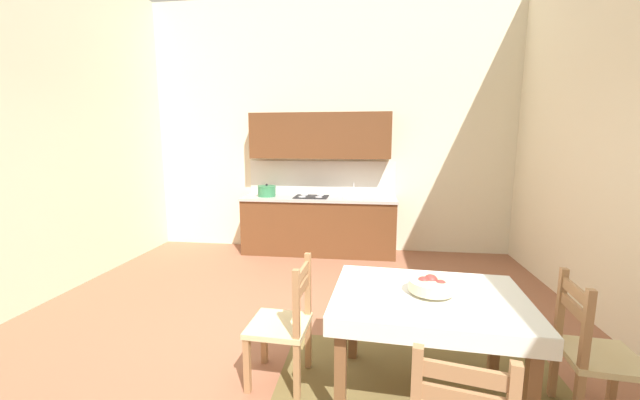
{
  "coord_description": "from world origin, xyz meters",
  "views": [
    {
      "loc": [
        0.66,
        -2.87,
        1.75
      ],
      "look_at": [
        0.16,
        0.84,
        1.16
      ],
      "focal_mm": 20.58,
      "sensor_mm": 36.0,
      "label": 1
    }
  ],
  "objects_px": {
    "dining_table": "(428,313)",
    "dining_chair_tv_side": "(284,324)",
    "kitchen_cabinetry": "(319,200)",
    "fruit_bowl": "(431,285)",
    "dining_chair_window_side": "(594,354)"
  },
  "relations": [
    {
      "from": "dining_table",
      "to": "dining_chair_tv_side",
      "type": "distance_m",
      "value": 1.02
    },
    {
      "from": "kitchen_cabinetry",
      "to": "dining_chair_tv_side",
      "type": "height_order",
      "value": "kitchen_cabinetry"
    },
    {
      "from": "dining_table",
      "to": "fruit_bowl",
      "type": "bearing_deg",
      "value": 2.19
    },
    {
      "from": "kitchen_cabinetry",
      "to": "dining_chair_tv_side",
      "type": "distance_m",
      "value": 3.25
    },
    {
      "from": "dining_table",
      "to": "fruit_bowl",
      "type": "height_order",
      "value": "fruit_bowl"
    },
    {
      "from": "kitchen_cabinetry",
      "to": "dining_chair_window_side",
      "type": "distance_m",
      "value": 4.01
    },
    {
      "from": "dining_chair_window_side",
      "to": "fruit_bowl",
      "type": "relative_size",
      "value": 3.1
    },
    {
      "from": "dining_chair_tv_side",
      "to": "dining_table",
      "type": "bearing_deg",
      "value": -2.57
    },
    {
      "from": "dining_chair_window_side",
      "to": "fruit_bowl",
      "type": "distance_m",
      "value": 1.06
    },
    {
      "from": "dining_table",
      "to": "dining_chair_tv_side",
      "type": "relative_size",
      "value": 1.42
    },
    {
      "from": "kitchen_cabinetry",
      "to": "dining_chair_tv_side",
      "type": "bearing_deg",
      "value": -86.73
    },
    {
      "from": "kitchen_cabinetry",
      "to": "fruit_bowl",
      "type": "height_order",
      "value": "kitchen_cabinetry"
    },
    {
      "from": "dining_table",
      "to": "fruit_bowl",
      "type": "distance_m",
      "value": 0.2
    },
    {
      "from": "dining_chair_tv_side",
      "to": "fruit_bowl",
      "type": "height_order",
      "value": "dining_chair_tv_side"
    },
    {
      "from": "kitchen_cabinetry",
      "to": "dining_table",
      "type": "xyz_separation_m",
      "value": [
        1.18,
        -3.26,
        -0.24
      ]
    }
  ]
}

